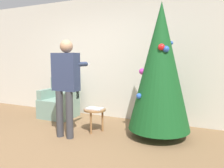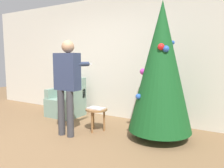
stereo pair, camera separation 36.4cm
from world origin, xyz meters
name	(u,v)px [view 1 (the left image)]	position (x,y,z in m)	size (l,w,h in m)	color
ground_plane	(39,154)	(0.00, 0.00, 0.00)	(14.00, 14.00, 0.00)	brown
wall_back	(108,58)	(0.00, 2.23, 1.35)	(8.00, 0.06, 2.70)	beige
christmas_tree	(160,67)	(1.38, 1.39, 1.20)	(1.04, 1.04, 2.26)	brown
armchair	(60,103)	(-0.98, 1.71, 0.32)	(0.73, 0.66, 0.89)	gray
person_standing	(66,79)	(-0.06, 0.74, 0.99)	(0.47, 0.57, 1.65)	#38383D
side_stool	(95,112)	(0.26, 1.16, 0.36)	(0.40, 0.40, 0.42)	olive
laptop	(95,108)	(0.26, 1.16, 0.43)	(0.30, 0.21, 0.02)	silver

